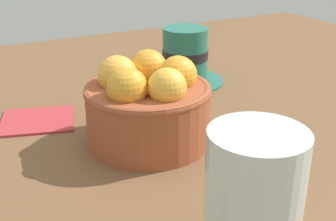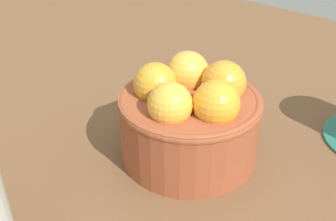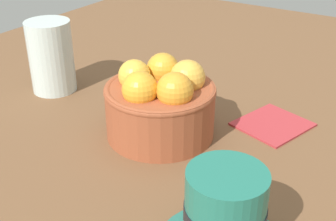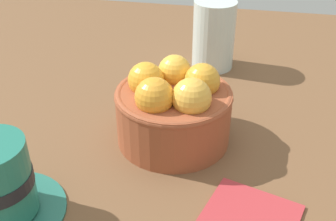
% 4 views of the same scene
% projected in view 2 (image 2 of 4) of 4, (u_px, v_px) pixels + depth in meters
% --- Properties ---
extents(ground_plane, '(1.39, 1.07, 0.03)m').
position_uv_depth(ground_plane, '(188.00, 165.00, 0.44)').
color(ground_plane, brown).
extents(terracotta_bowl, '(0.14, 0.14, 0.10)m').
position_uv_depth(terracotta_bowl, '(190.00, 116.00, 0.40)').
color(terracotta_bowl, '#9E4C2D').
rests_on(terracotta_bowl, ground_plane).
extents(folded_napkin, '(0.11, 0.11, 0.01)m').
position_uv_depth(folded_napkin, '(188.00, 83.00, 0.56)').
color(folded_napkin, '#B23338').
rests_on(folded_napkin, ground_plane).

